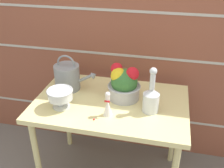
# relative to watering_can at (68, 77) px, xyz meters

# --- Properties ---
(brick_wall) EXTENTS (3.60, 0.08, 2.20)m
(brick_wall) POSITION_rel_watering_can_xyz_m (0.36, 0.36, 0.26)
(brick_wall) COLOR brown
(brick_wall) RESTS_ON ground_plane
(patio_table) EXTENTS (1.08, 0.70, 0.74)m
(patio_table) POSITION_rel_watering_can_xyz_m (0.36, -0.11, -0.18)
(patio_table) COLOR beige
(patio_table) RESTS_ON ground_plane
(watering_can) EXTENTS (0.33, 0.19, 0.28)m
(watering_can) POSITION_rel_watering_can_xyz_m (0.00, 0.00, 0.00)
(watering_can) COLOR gray
(watering_can) RESTS_ON patio_table
(crystal_pedestal_bowl) EXTENTS (0.18, 0.18, 0.13)m
(crystal_pedestal_bowl) POSITION_rel_watering_can_xyz_m (0.05, -0.25, -0.01)
(crystal_pedestal_bowl) COLOR silver
(crystal_pedestal_bowl) RESTS_ON patio_table
(flower_planter) EXTENTS (0.24, 0.24, 0.26)m
(flower_planter) POSITION_rel_watering_can_xyz_m (0.44, -0.04, 0.01)
(flower_planter) COLOR #ADADB2
(flower_planter) RESTS_ON patio_table
(glass_decanter) EXTENTS (0.11, 0.11, 0.32)m
(glass_decanter) POSITION_rel_watering_can_xyz_m (0.64, -0.17, 0.00)
(glass_decanter) COLOR silver
(glass_decanter) RESTS_ON patio_table
(figurine_vase) EXTENTS (0.06, 0.06, 0.17)m
(figurine_vase) POSITION_rel_watering_can_xyz_m (0.38, -0.27, -0.03)
(figurine_vase) COLOR white
(figurine_vase) RESTS_ON patio_table
(fallen_petal) EXTENTS (0.01, 0.01, 0.01)m
(fallen_petal) POSITION_rel_watering_can_xyz_m (0.31, -0.35, -0.10)
(fallen_petal) COLOR red
(fallen_petal) RESTS_ON patio_table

